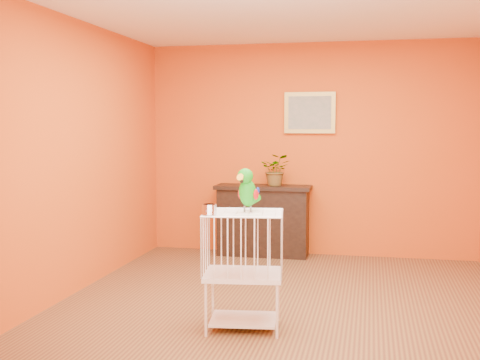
# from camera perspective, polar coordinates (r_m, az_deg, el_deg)

# --- Properties ---
(ground) EXTENTS (4.50, 4.50, 0.00)m
(ground) POSITION_cam_1_polar(r_m,az_deg,el_deg) (5.44, 4.07, -11.86)
(ground) COLOR brown
(ground) RESTS_ON ground
(room_shell) EXTENTS (4.50, 4.50, 4.50)m
(room_shell) POSITION_cam_1_polar(r_m,az_deg,el_deg) (5.20, 4.18, 5.06)
(room_shell) COLOR #CC4D13
(room_shell) RESTS_ON ground
(console_cabinet) EXTENTS (1.16, 0.42, 0.86)m
(console_cabinet) POSITION_cam_1_polar(r_m,az_deg,el_deg) (7.40, 2.19, -3.84)
(console_cabinet) COLOR black
(console_cabinet) RESTS_ON ground
(potted_plant) EXTENTS (0.36, 0.40, 0.30)m
(potted_plant) POSITION_cam_1_polar(r_m,az_deg,el_deg) (7.31, 3.44, 0.63)
(potted_plant) COLOR #26722D
(potted_plant) RESTS_ON console_cabinet
(framed_picture) EXTENTS (0.62, 0.04, 0.50)m
(framed_picture) POSITION_cam_1_polar(r_m,az_deg,el_deg) (7.41, 6.63, 6.36)
(framed_picture) COLOR #B0933F
(framed_picture) RESTS_ON room_shell
(birdcage) EXTENTS (0.65, 0.53, 0.92)m
(birdcage) POSITION_cam_1_polar(r_m,az_deg,el_deg) (4.74, 0.32, -8.39)
(birdcage) COLOR white
(birdcage) RESTS_ON ground
(feed_cup) EXTENTS (0.11, 0.11, 0.08)m
(feed_cup) POSITION_cam_1_polar(r_m,az_deg,el_deg) (4.50, -2.93, -2.79)
(feed_cup) COLOR silver
(feed_cup) RESTS_ON birdcage
(parrot) EXTENTS (0.18, 0.31, 0.34)m
(parrot) POSITION_cam_1_polar(r_m,az_deg,el_deg) (4.66, 0.72, -0.91)
(parrot) COLOR #59544C
(parrot) RESTS_ON birdcage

